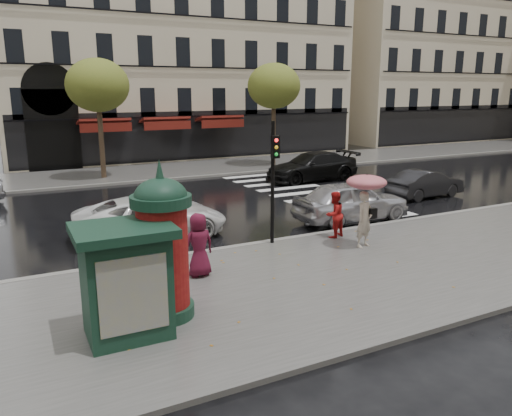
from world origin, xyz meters
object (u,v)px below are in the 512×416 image
car_white (151,217)px  car_black (312,166)px  woman_red (334,214)px  man_burgundy (199,245)px  traffic_light (274,171)px  morris_column (163,243)px  car_darkgrey (426,184)px  car_silver (351,201)px  woman_umbrella (366,198)px  newsstand (126,280)px

car_white → car_black: (11.05, 6.81, 0.07)m
woman_red → man_burgundy: size_ratio=0.91×
woman_red → traffic_light: size_ratio=0.40×
man_burgundy → car_white: bearing=-95.8°
man_burgundy → morris_column: morris_column is taller
car_darkgrey → woman_red: bearing=111.2°
car_darkgrey → car_black: (-2.27, 6.25, 0.13)m
woman_red → morris_column: morris_column is taller
woman_red → car_silver: bearing=-157.2°
morris_column → car_darkgrey: size_ratio=0.88×
traffic_light → car_darkgrey: 10.85m
man_burgundy → car_white: (-0.03, 4.45, -0.26)m
car_white → car_silver: bearing=-96.7°
car_black → car_white: bearing=-59.1°
woman_red → car_darkgrey: 8.81m
car_white → car_darkgrey: bearing=-84.0°
woman_red → man_burgundy: 5.46m
car_silver → car_darkgrey: 6.17m
car_darkgrey → woman_umbrella: bearing=119.1°
woman_red → car_black: size_ratio=0.29×
car_silver → car_white: bearing=80.6°
man_burgundy → car_silver: 8.05m
man_burgundy → car_black: (11.02, 11.26, -0.19)m
man_burgundy → newsstand: (-2.46, -2.43, 0.32)m
car_black → morris_column: bearing=-44.3°
woman_red → newsstand: bearing=8.1°
woman_umbrella → morris_column: size_ratio=0.68×
car_silver → man_burgundy: bearing=113.5°
woman_umbrella → man_burgundy: bearing=180.0°
morris_column → car_black: (12.56, 13.20, -0.99)m
traffic_light → car_darkgrey: (10.14, 3.39, -1.84)m
car_silver → car_black: 8.93m
woman_umbrella → car_white: bearing=141.3°
woman_red → traffic_light: 2.70m
newsstand → car_white: (2.43, 6.88, -0.58)m
woman_umbrella → woman_red: size_ratio=1.52×
traffic_light → newsstand: traffic_light is taller
newsstand → car_silver: bearing=29.2°
woman_red → morris_column: bearing=7.8°
newsstand → car_black: size_ratio=0.42×
man_burgundy → traffic_light: traffic_light is taller
morris_column → man_burgundy: bearing=51.7°
morris_column → car_black: morris_column is taller
man_burgundy → car_silver: man_burgundy is taller
woman_umbrella → woman_red: woman_umbrella is taller
man_burgundy → car_black: man_burgundy is taller
car_silver → newsstand: bearing=120.1°
traffic_light → car_silver: traffic_light is taller
man_burgundy → car_white: man_burgundy is taller
woman_red → car_darkgrey: (7.98, 3.72, -0.25)m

